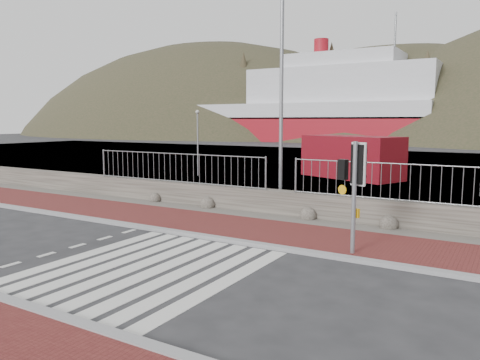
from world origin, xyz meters
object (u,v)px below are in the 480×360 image
Objects in this scene: ferry at (305,110)px; streetlight at (285,90)px; traffic_signal_far at (353,173)px; shipping_container at (351,157)px.

streetlight is at bearing -67.85° from ferry.
shipping_container is at bearing -54.01° from traffic_signal_far.
ferry is 17.01× the size of traffic_signal_far.
streetlight reaches higher than shipping_container.
ferry reaches higher than streetlight.
traffic_signal_far is 0.36× the size of streetlight.
streetlight is at bearing -61.73° from shipping_container.
ferry is 6.13× the size of streetlight.
traffic_signal_far is at bearing -57.90° from streetlight.
ferry is 8.20× the size of shipping_container.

